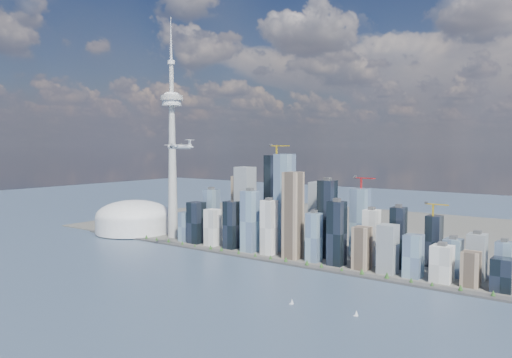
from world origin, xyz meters
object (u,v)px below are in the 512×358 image
Objects in this scene: airplane at (180,146)px; sailboat_east at (356,314)px; dome_stadium at (134,219)px; sailboat_west at (292,302)px; needle_tower at (172,146)px.

sailboat_east is (430.64, -91.06, -231.41)m from airplane.
airplane is (336.24, -158.40, 195.04)m from dome_stadium.
sailboat_east is at bearing -9.84° from airplane.
sailboat_west is at bearing -14.74° from airplane.
airplane is at bearing 150.57° from sailboat_west.
sailboat_west is at bearing 175.18° from sailboat_east.
sailboat_west is at bearing -27.00° from needle_tower.
needle_tower is 57.69× the size of sailboat_east.
airplane reaches higher than dome_stadium.
needle_tower is 717.27m from sailboat_east.
needle_tower reaches higher than dome_stadium.
airplane is 7.64× the size of sailboat_west.
needle_tower is 2.75× the size of dome_stadium.
airplane is at bearing 158.07° from sailboat_east.
sailboat_west is at bearing -21.18° from dome_stadium.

